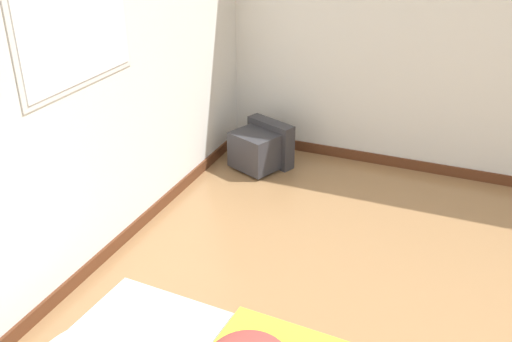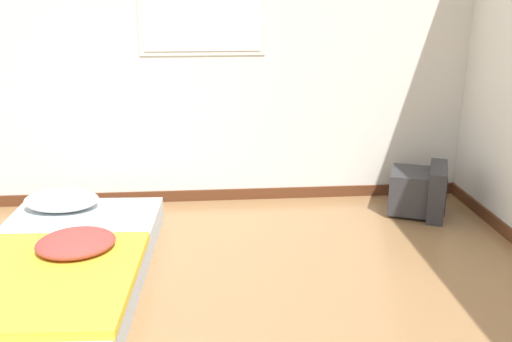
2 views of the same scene
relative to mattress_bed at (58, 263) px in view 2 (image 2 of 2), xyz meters
The scene contains 3 objects.
wall_back 1.79m from the mattress_bed, 78.00° to the left, with size 7.82×0.08×2.60m.
mattress_bed is the anchor object (origin of this frame).
crt_tv 2.67m from the mattress_bed, 18.90° to the left, with size 0.53×0.54×0.39m.
Camera 2 is at (0.64, -1.79, 1.67)m, focal length 40.00 mm.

